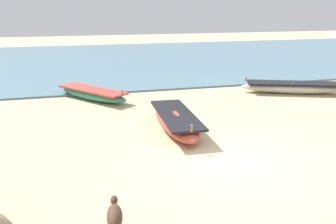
# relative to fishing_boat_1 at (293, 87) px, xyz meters

# --- Properties ---
(ground) EXTENTS (80.00, 80.00, 0.00)m
(ground) POSITION_rel_fishing_boat_1_xyz_m (-5.66, -5.93, -0.26)
(ground) COLOR #CCB789
(sea_water) EXTENTS (60.00, 20.00, 0.08)m
(sea_water) POSITION_rel_fishing_boat_1_xyz_m (-5.66, 11.90, -0.22)
(sea_water) COLOR slate
(sea_water) RESTS_ON ground
(fishing_boat_1) EXTENTS (4.57, 2.54, 0.67)m
(fishing_boat_1) POSITION_rel_fishing_boat_1_xyz_m (0.00, 0.00, 0.00)
(fishing_boat_1) COLOR beige
(fishing_boat_1) RESTS_ON ground
(fishing_boat_2) EXTENTS (1.20, 3.77, 0.71)m
(fishing_boat_2) POSITION_rel_fishing_boat_1_xyz_m (-6.32, -3.24, 0.02)
(fishing_boat_2) COLOR #B74733
(fishing_boat_2) RESTS_ON ground
(fishing_boat_3) EXTENTS (3.01, 3.53, 0.64)m
(fishing_boat_3) POSITION_rel_fishing_boat_1_xyz_m (-8.63, 1.18, -0.02)
(fishing_boat_3) COLOR #338C66
(fishing_boat_3) RESTS_ON ground
(calf_near_dark) EXTENTS (0.32, 0.90, 0.58)m
(calf_near_dark) POSITION_rel_fishing_boat_1_xyz_m (-8.81, -8.23, 0.16)
(calf_near_dark) COLOR #4C3323
(calf_near_dark) RESTS_ON ground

